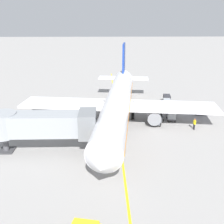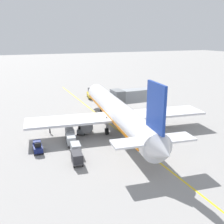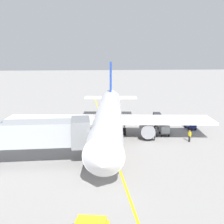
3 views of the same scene
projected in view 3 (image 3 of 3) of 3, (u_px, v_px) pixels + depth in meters
ground_plane at (110, 143)px, 38.07m from camera, size 400.00×400.00×0.00m
gate_lead_in_line at (110, 143)px, 38.07m from camera, size 0.24×80.00×0.01m
parked_airliner at (109, 117)px, 39.57m from camera, size 30.42×37.33×10.63m
jet_bridge at (32, 134)px, 30.00m from camera, size 12.63×3.50×4.98m
baggage_tug_lead at (151, 134)px, 39.96m from camera, size 2.16×2.77×1.62m
baggage_tug_trailing at (190, 125)px, 45.28m from camera, size 1.36×2.54×1.62m
baggage_cart_front at (164, 129)px, 41.75m from camera, size 1.54×2.96×1.58m
baggage_cart_second_in_train at (162, 124)px, 44.50m from camera, size 1.54×2.96×1.58m
baggage_cart_third_in_train at (158, 120)px, 47.54m from camera, size 1.54×2.96×1.58m
baggage_cart_tail_end at (157, 116)px, 50.33m from camera, size 1.54×2.96×1.58m
ground_crew_wing_walker at (190, 135)px, 38.35m from camera, size 0.31×0.73×1.69m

